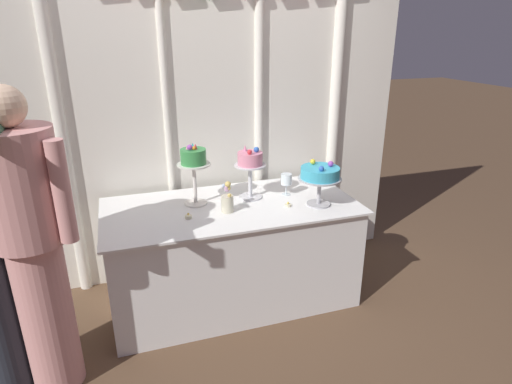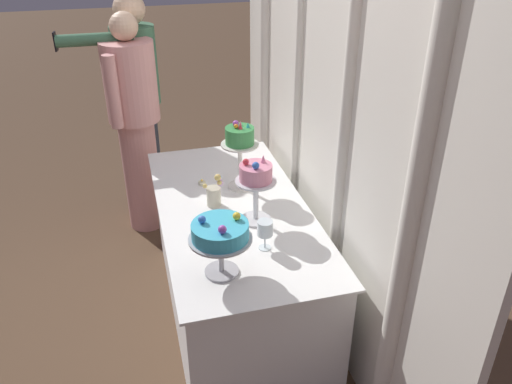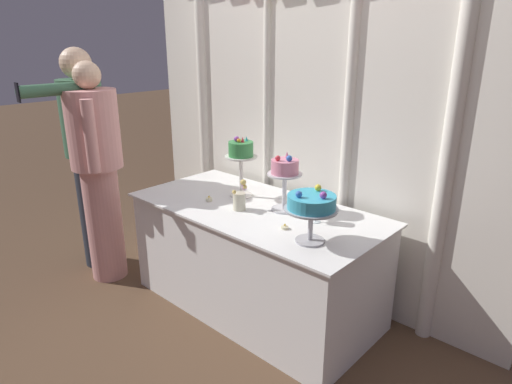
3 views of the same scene
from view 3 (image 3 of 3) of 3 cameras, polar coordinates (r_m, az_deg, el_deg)
The scene contains 12 objects.
ground_plane at distance 3.21m, azimuth -1.31°, elevation -14.97°, with size 24.00×24.00×0.00m, color brown.
draped_curtain at distance 3.14m, azimuth 6.40°, elevation 10.96°, with size 3.04×0.16×2.52m.
cake_table at distance 3.08m, azimuth -0.06°, elevation -8.44°, with size 1.73×0.84×0.74m.
cake_display_leftmost at distance 3.05m, azimuth -1.95°, elevation 4.85°, with size 0.22×0.22×0.43m.
cake_display_center at distance 2.81m, azimuth 3.72°, elevation 2.54°, with size 0.22×0.22×0.38m.
cake_display_rightmost at distance 2.38m, azimuth 7.14°, elevation -1.66°, with size 0.29×0.29×0.31m.
wine_glass at distance 2.68m, azimuth 7.76°, elevation -1.56°, with size 0.08×0.08×0.16m.
flower_vase at distance 2.87m, azimuth -2.06°, elevation -0.79°, with size 0.08×0.12×0.20m.
tealight_far_left at distance 3.05m, azimuth -6.05°, elevation -0.95°, with size 0.05×0.05×0.04m.
tealight_near_left at distance 2.60m, azimuth 3.71°, elevation -4.56°, with size 0.04×0.04×0.03m.
guest_girl_blue_dress at distance 3.71m, azimuth -21.01°, elevation 5.00°, with size 0.49×0.68×1.74m.
guest_man_pink_jacket at distance 3.49m, azimuth -19.65°, elevation 3.03°, with size 0.51×0.51×1.66m.
Camera 3 is at (1.85, -1.91, 1.80)m, focal length 31.15 mm.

